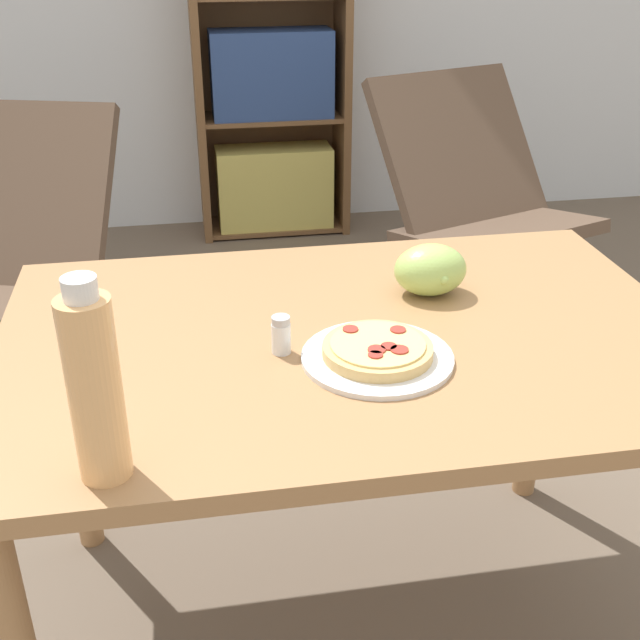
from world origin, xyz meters
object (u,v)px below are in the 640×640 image
(drink_bottle, at_px, (95,387))
(salt_shaker, at_px, (281,335))
(lounge_chair_far, at_px, (478,238))
(lounge_chair_near, at_px, (6,305))
(pizza_on_plate, at_px, (377,353))
(bookshelf, at_px, (271,69))
(grape_bunch, at_px, (430,270))

(drink_bottle, relative_size, salt_shaker, 4.25)
(salt_shaker, xyz_separation_m, lounge_chair_far, (0.98, 1.58, -0.49))
(lounge_chair_far, bearing_deg, lounge_chair_near, 170.38)
(lounge_chair_far, bearing_deg, salt_shaker, -141.29)
(pizza_on_plate, xyz_separation_m, bookshelf, (0.13, 2.64, 0.03))
(lounge_chair_near, distance_m, bookshelf, 1.75)
(pizza_on_plate, distance_m, drink_bottle, 0.52)
(pizza_on_plate, xyz_separation_m, drink_bottle, (-0.44, -0.24, 0.13))
(salt_shaker, distance_m, lounge_chair_near, 1.56)
(pizza_on_plate, relative_size, salt_shaker, 3.79)
(grape_bunch, height_order, salt_shaker, grape_bunch)
(grape_bunch, height_order, lounge_chair_far, lounge_chair_far)
(grape_bunch, relative_size, salt_shaker, 2.11)
(drink_bottle, distance_m, salt_shaker, 0.42)
(drink_bottle, xyz_separation_m, lounge_chair_near, (-0.48, 1.57, -0.60))
(lounge_chair_far, bearing_deg, drink_bottle, -143.42)
(drink_bottle, height_order, salt_shaker, drink_bottle)
(drink_bottle, distance_m, lounge_chair_far, 2.34)
(pizza_on_plate, height_order, drink_bottle, drink_bottle)
(bookshelf, bearing_deg, grape_bunch, -89.03)
(lounge_chair_near, height_order, lounge_chair_far, same)
(drink_bottle, relative_size, bookshelf, 0.18)
(drink_bottle, bearing_deg, lounge_chair_far, 56.14)
(lounge_chair_near, bearing_deg, pizza_on_plate, -39.07)
(salt_shaker, xyz_separation_m, lounge_chair_near, (-0.76, 1.28, -0.49))
(drink_bottle, distance_m, bookshelf, 2.94)
(bookshelf, bearing_deg, salt_shaker, -96.34)
(pizza_on_plate, bearing_deg, lounge_chair_near, 124.56)
(lounge_chair_near, relative_size, lounge_chair_far, 0.98)
(pizza_on_plate, bearing_deg, drink_bottle, -151.48)
(bookshelf, bearing_deg, drink_bottle, -101.18)
(grape_bunch, bearing_deg, bookshelf, 90.97)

